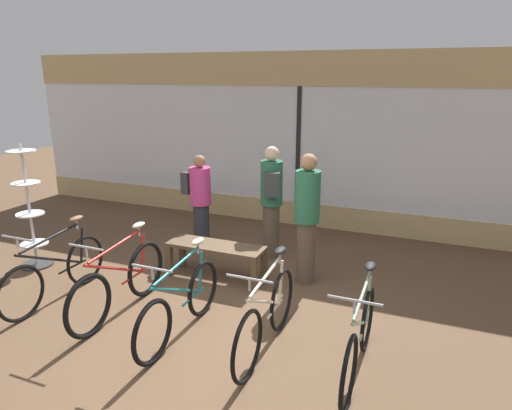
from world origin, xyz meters
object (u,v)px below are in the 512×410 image
Objects in this scene: bicycle_left at (120,283)px; customer_near_rack at (307,216)px; customer_by_window at (271,199)px; bicycle_far_left at (56,272)px; accessory_rack at (31,218)px; bicycle_right at (267,316)px; bicycle_far_right at (360,338)px; bicycle_center at (181,304)px; customer_mid_floor at (200,199)px; display_bench at (216,251)px.

customer_near_rack is (1.83, 1.68, 0.57)m from bicycle_left.
customer_near_rack reaches higher than customer_by_window.
bicycle_left is at bearing -114.56° from customer_by_window.
accessory_rack is at bearing 148.31° from bicycle_far_left.
bicycle_right is 0.96× the size of customer_by_window.
bicycle_left is 0.97× the size of accessory_rack.
bicycle_far_right is at bearing -8.87° from accessory_rack.
customer_near_rack is (0.90, 1.83, 0.59)m from bicycle_center.
accessory_rack is 4.09m from customer_near_rack.
customer_near_rack is at bearing -41.12° from customer_by_window.
customer_by_window is (2.05, 2.37, 0.57)m from bicycle_far_left.
bicycle_right is 3.13m from customer_mid_floor.
bicycle_far_left is at bearing -148.70° from customer_near_rack.
bicycle_far_right is 3.86m from customer_mid_floor.
customer_near_rack is 2.06m from customer_mid_floor.
customer_by_window is (0.45, 1.04, 0.55)m from display_bench.
bicycle_right is (1.92, -0.06, 0.00)m from bicycle_left.
customer_by_window is (-0.85, 2.41, 0.56)m from bicycle_right.
bicycle_far_left is 0.94× the size of accessory_rack.
bicycle_center reaches higher than display_bench.
bicycle_far_right is 5.08m from accessory_rack.
accessory_rack is at bearing -165.83° from customer_near_rack.
bicycle_far_left is 1.92m from bicycle_center.
customer_mid_floor is (-2.06, 2.32, 0.45)m from bicycle_right.
bicycle_center is at bearing -78.08° from display_bench.
bicycle_center is 1.95m from bicycle_far_right.
bicycle_far_left is 0.96× the size of customer_near_rack.
customer_near_rack reaches higher than bicycle_center.
bicycle_left is 2.55m from customer_near_rack.
bicycle_far_right is 0.92× the size of customer_near_rack.
bicycle_far_left is 2.09m from display_bench.
bicycle_right is at bearing -70.66° from customer_by_window.
bicycle_right is 1.84m from customer_near_rack.
bicycle_center is at bearing -15.26° from accessory_rack.
customer_mid_floor is at bearing -175.77° from customer_by_window.
bicycle_left reaches higher than bicycle_center.
bicycle_far_left is 3.34m from customer_near_rack.
bicycle_far_left is 1.40m from accessory_rack.
accessory_rack reaches higher than display_bench.
bicycle_far_right is (2.88, -0.10, -0.01)m from bicycle_left.
bicycle_center is (0.94, -0.15, -0.02)m from bicycle_left.
accessory_rack is at bearing -152.53° from customer_by_window.
bicycle_right reaches higher than bicycle_far_left.
customer_near_rack reaches higher than bicycle_left.
bicycle_right is at bearing 5.03° from bicycle_center.
display_bench is (2.75, 0.63, -0.34)m from accessory_rack.
customer_near_rack is at bearing 63.95° from bicycle_center.
customer_mid_floor is at bearing 163.78° from customer_near_rack.
bicycle_center is at bearing -65.94° from customer_mid_floor.
bicycle_far_right reaches higher than display_bench.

